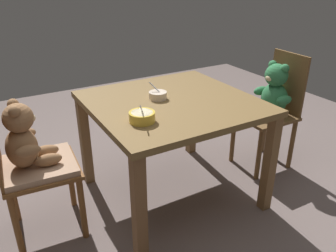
{
  "coord_description": "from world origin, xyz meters",
  "views": [
    {
      "loc": [
        -1.03,
        -1.73,
        1.48
      ],
      "look_at": [
        0.0,
        0.05,
        0.51
      ],
      "focal_mm": 36.61,
      "sensor_mm": 36.0,
      "label": 1
    }
  ],
  "objects_px": {
    "porridge_bowl_yellow_near_left": "(142,117)",
    "teddy_chair_near_right": "(273,99)",
    "porridge_bowl_cream_center": "(158,95)",
    "dining_table": "(172,115)",
    "teddy_chair_near_left": "(28,153)"
  },
  "relations": [
    {
      "from": "dining_table",
      "to": "porridge_bowl_cream_center",
      "type": "height_order",
      "value": "porridge_bowl_cream_center"
    },
    {
      "from": "porridge_bowl_yellow_near_left",
      "to": "teddy_chair_near_right",
      "type": "bearing_deg",
      "value": 8.65
    },
    {
      "from": "porridge_bowl_cream_center",
      "to": "teddy_chair_near_left",
      "type": "bearing_deg",
      "value": 179.75
    },
    {
      "from": "teddy_chair_near_right",
      "to": "porridge_bowl_cream_center",
      "type": "height_order",
      "value": "teddy_chair_near_right"
    },
    {
      "from": "teddy_chair_near_left",
      "to": "porridge_bowl_cream_center",
      "type": "distance_m",
      "value": 0.83
    },
    {
      "from": "teddy_chair_near_right",
      "to": "dining_table",
      "type": "bearing_deg",
      "value": 0.14
    },
    {
      "from": "porridge_bowl_cream_center",
      "to": "teddy_chair_near_right",
      "type": "bearing_deg",
      "value": -5.12
    },
    {
      "from": "teddy_chair_near_right",
      "to": "teddy_chair_near_left",
      "type": "bearing_deg",
      "value": -1.69
    },
    {
      "from": "porridge_bowl_yellow_near_left",
      "to": "porridge_bowl_cream_center",
      "type": "distance_m",
      "value": 0.36
    },
    {
      "from": "teddy_chair_near_left",
      "to": "porridge_bowl_cream_center",
      "type": "bearing_deg",
      "value": 4.07
    },
    {
      "from": "teddy_chair_near_left",
      "to": "porridge_bowl_yellow_near_left",
      "type": "xyz_separation_m",
      "value": [
        0.57,
        -0.27,
        0.19
      ]
    },
    {
      "from": "porridge_bowl_yellow_near_left",
      "to": "porridge_bowl_cream_center",
      "type": "height_order",
      "value": "porridge_bowl_yellow_near_left"
    },
    {
      "from": "dining_table",
      "to": "teddy_chair_near_right",
      "type": "xyz_separation_m",
      "value": [
        0.88,
        -0.02,
        -0.05
      ]
    },
    {
      "from": "porridge_bowl_yellow_near_left",
      "to": "porridge_bowl_cream_center",
      "type": "bearing_deg",
      "value": 47.73
    },
    {
      "from": "dining_table",
      "to": "porridge_bowl_cream_center",
      "type": "xyz_separation_m",
      "value": [
        -0.06,
        0.07,
        0.12
      ]
    }
  ]
}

